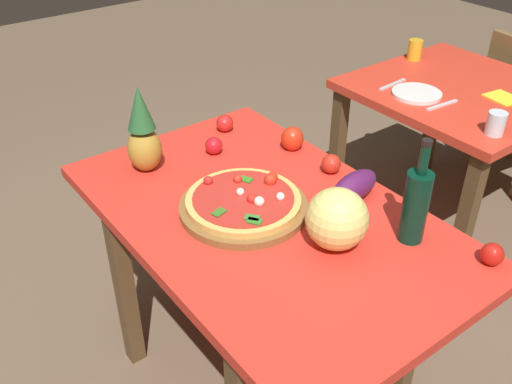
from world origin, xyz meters
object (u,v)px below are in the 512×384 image
at_px(napkin_folded, 503,98).
at_px(knife_utensil, 442,105).
at_px(drinking_glass_water, 496,123).
at_px(tomato_beside_pepper, 492,254).
at_px(fork_utensil, 393,84).
at_px(tomato_by_bottle, 225,123).
at_px(pizza, 244,199).
at_px(tomato_near_board, 214,146).
at_px(dinner_plate, 417,94).
at_px(display_table, 266,236).
at_px(drinking_glass_juice, 415,50).
at_px(tomato_at_corner, 331,164).
at_px(wine_bottle, 416,204).
at_px(bell_pepper, 292,139).
at_px(melon, 337,219).
at_px(eggplant, 355,186).
at_px(background_table, 458,110).
at_px(pineapple_left, 143,134).
at_px(pizza_board, 243,207).

bearing_deg(napkin_folded, knife_utensil, -112.11).
bearing_deg(knife_utensil, drinking_glass_water, -4.73).
height_order(tomato_beside_pepper, fork_utensil, tomato_beside_pepper).
bearing_deg(tomato_by_bottle, pizza, -27.90).
relative_size(tomato_near_board, dinner_plate, 0.30).
relative_size(display_table, drinking_glass_juice, 13.22).
distance_m(pizza, fork_utensil, 1.20).
bearing_deg(drinking_glass_juice, tomato_at_corner, -63.27).
bearing_deg(tomato_by_bottle, wine_bottle, 3.20).
bearing_deg(bell_pepper, fork_utensil, 103.26).
relative_size(display_table, drinking_glass_water, 14.47).
distance_m(melon, drinking_glass_juice, 1.61).
xyz_separation_m(drinking_glass_juice, knife_utensil, (0.44, -0.34, -0.05)).
height_order(pizza, wine_bottle, wine_bottle).
bearing_deg(knife_utensil, fork_utensil, -175.18).
distance_m(pizza, melon, 0.32).
height_order(tomato_at_corner, napkin_folded, tomato_at_corner).
relative_size(tomato_beside_pepper, tomato_near_board, 1.00).
height_order(drinking_glass_water, fork_utensil, drinking_glass_water).
height_order(drinking_glass_juice, fork_utensil, drinking_glass_juice).
xyz_separation_m(wine_bottle, napkin_folded, (-0.41, 1.11, -0.12)).
bearing_deg(drinking_glass_water, eggplant, -90.92).
xyz_separation_m(wine_bottle, tomato_near_board, (-0.77, -0.18, -0.09)).
xyz_separation_m(wine_bottle, fork_utensil, (-0.80, 0.83, -0.12)).
xyz_separation_m(tomato_by_bottle, knife_utensil, (0.37, 0.88, -0.03)).
height_order(eggplant, fork_utensil, eggplant).
distance_m(pizza, eggplant, 0.36).
relative_size(background_table, tomato_at_corner, 13.04).
xyz_separation_m(background_table, tomato_by_bottle, (-0.30, -1.11, 0.15)).
xyz_separation_m(background_table, pizza, (0.18, -1.37, 0.15)).
height_order(pizza, drinking_glass_juice, drinking_glass_juice).
bearing_deg(melon, dinner_plate, 118.30).
height_order(pizza, napkin_folded, pizza).
bearing_deg(melon, pizza, -160.22).
xyz_separation_m(bell_pepper, tomato_beside_pepper, (0.84, 0.02, -0.01)).
bearing_deg(background_table, pineapple_left, -98.68).
xyz_separation_m(display_table, pineapple_left, (-0.46, -0.17, 0.23)).
bearing_deg(pizza_board, wine_bottle, 37.03).
distance_m(pizza, bell_pepper, 0.43).
bearing_deg(tomato_near_board, tomato_at_corner, 35.29).
xyz_separation_m(bell_pepper, fork_utensil, (-0.18, 0.76, -0.04)).
bearing_deg(drinking_glass_juice, knife_utensil, -37.44).
bearing_deg(pizza_board, knife_utensil, 95.67).
bearing_deg(dinner_plate, tomato_beside_pepper, -39.99).
relative_size(eggplant, tomato_near_board, 3.07).
bearing_deg(tomato_at_corner, napkin_folded, 89.83).
bearing_deg(wine_bottle, napkin_folded, 110.41).
height_order(wine_bottle, fork_utensil, wine_bottle).
bearing_deg(drinking_glass_juice, napkin_folded, -6.17).
xyz_separation_m(pizza_board, wine_bottle, (0.41, 0.31, 0.11)).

